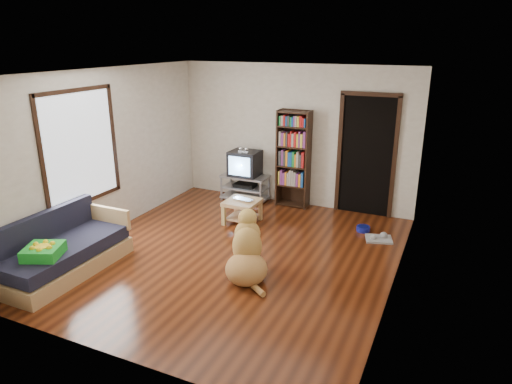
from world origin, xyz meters
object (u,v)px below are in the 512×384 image
at_px(laptop, 241,200).
at_px(crt_tv, 245,163).
at_px(dog, 247,253).
at_px(green_cushion, 43,251).
at_px(grey_rag, 379,239).
at_px(tv_stand, 245,187).
at_px(dog_bowl, 363,229).
at_px(sofa, 63,253).
at_px(bookshelf, 294,154).
at_px(coffee_table, 242,207).

distance_m(laptop, crt_tv, 1.27).
bearing_deg(dog, crt_tv, 116.04).
relative_size(green_cushion, grey_rag, 1.06).
bearing_deg(crt_tv, grey_rag, -17.44).
relative_size(tv_stand, crt_tv, 1.55).
distance_m(dog_bowl, sofa, 4.58).
distance_m(sofa, dog, 2.49).
height_order(bookshelf, coffee_table, bookshelf).
relative_size(coffee_table, dog, 0.56).
bearing_deg(tv_stand, sofa, -105.02).
relative_size(grey_rag, tv_stand, 0.44).
distance_m(grey_rag, coffee_table, 2.31).
xyz_separation_m(tv_stand, sofa, (-0.97, -3.63, -0.01)).
bearing_deg(laptop, bookshelf, 77.89).
relative_size(tv_stand, coffee_table, 1.64).
height_order(crt_tv, sofa, crt_tv).
xyz_separation_m(laptop, bookshelf, (0.49, 1.20, 0.59)).
height_order(dog_bowl, tv_stand, tv_stand).
bearing_deg(tv_stand, dog_bowl, -13.57).
height_order(grey_rag, bookshelf, bookshelf).
bearing_deg(dog, laptop, 118.50).
bearing_deg(laptop, tv_stand, 122.64).
bearing_deg(coffee_table, green_cushion, -114.01).
bearing_deg(crt_tv, tv_stand, -90.00).
relative_size(sofa, dog, 1.83).
distance_m(dog_bowl, coffee_table, 2.05).
xyz_separation_m(green_cushion, sofa, (-0.12, 0.40, -0.23)).
distance_m(crt_tv, sofa, 3.81).
xyz_separation_m(dog_bowl, dog, (-1.11, -2.12, 0.28)).
bearing_deg(sofa, grey_rag, 36.91).
bearing_deg(bookshelf, dog, -82.18).
xyz_separation_m(grey_rag, coffee_table, (-2.28, -0.24, 0.27)).
height_order(grey_rag, coffee_table, coffee_table).
bearing_deg(grey_rag, green_cushion, -138.39).
xyz_separation_m(green_cushion, grey_rag, (3.59, 3.19, -0.48)).
xyz_separation_m(sofa, coffee_table, (1.44, 2.55, 0.02)).
bearing_deg(dog, dog_bowl, 62.46).
bearing_deg(crt_tv, sofa, -104.93).
bearing_deg(green_cushion, dog, 7.29).
relative_size(crt_tv, bookshelf, 0.32).
xyz_separation_m(coffee_table, dog, (0.87, -1.63, 0.04)).
bearing_deg(dog_bowl, sofa, -138.32).
height_order(dog_bowl, coffee_table, coffee_table).
distance_m(laptop, bookshelf, 1.42).
bearing_deg(sofa, crt_tv, 75.07).
height_order(crt_tv, bookshelf, bookshelf).
height_order(green_cushion, dog, dog).
relative_size(laptop, tv_stand, 0.40).
bearing_deg(sofa, laptop, 60.31).
bearing_deg(dog, grey_rag, 53.08).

